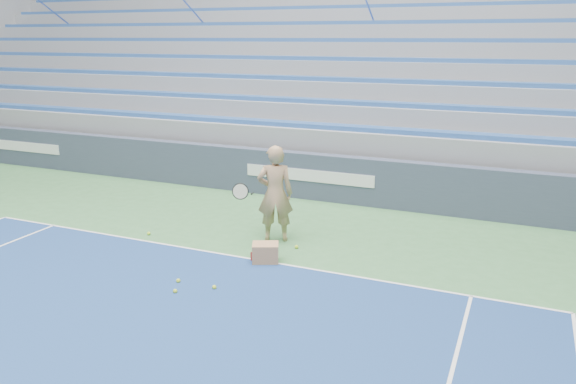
# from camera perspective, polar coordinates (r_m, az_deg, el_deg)

# --- Properties ---
(sponsor_barrier) EXTENTS (30.00, 0.32, 1.10)m
(sponsor_barrier) POSITION_cam_1_polar(r_m,az_deg,el_deg) (13.35, 2.33, 1.63)
(sponsor_barrier) COLOR #374054
(sponsor_barrier) RESTS_ON ground
(bleachers) EXTENTS (31.00, 9.15, 7.30)m
(bleachers) POSITION_cam_1_polar(r_m,az_deg,el_deg) (18.47, 8.86, 11.01)
(bleachers) COLOR gray
(bleachers) RESTS_ON ground
(tennis_player) EXTENTS (1.00, 0.95, 1.84)m
(tennis_player) POSITION_cam_1_polar(r_m,az_deg,el_deg) (10.48, -1.34, -0.17)
(tennis_player) COLOR tan
(tennis_player) RESTS_ON ground
(ball_box) EXTENTS (0.54, 0.49, 0.33)m
(ball_box) POSITION_cam_1_polar(r_m,az_deg,el_deg) (9.70, -2.31, -6.20)
(ball_box) COLOR #AC7C53
(ball_box) RESTS_ON ground
(tennis_ball_0) EXTENTS (0.07, 0.07, 0.07)m
(tennis_ball_0) POSITION_cam_1_polar(r_m,az_deg,el_deg) (8.79, -11.39, -9.85)
(tennis_ball_0) COLOR #CDE62F
(tennis_ball_0) RESTS_ON ground
(tennis_ball_1) EXTENTS (0.07, 0.07, 0.07)m
(tennis_ball_1) POSITION_cam_1_polar(r_m,az_deg,el_deg) (10.33, 0.87, -5.59)
(tennis_ball_1) COLOR #CDE62F
(tennis_ball_1) RESTS_ON ground
(tennis_ball_2) EXTENTS (0.07, 0.07, 0.07)m
(tennis_ball_2) POSITION_cam_1_polar(r_m,az_deg,el_deg) (9.13, -11.08, -8.84)
(tennis_ball_2) COLOR #CDE62F
(tennis_ball_2) RESTS_ON ground
(tennis_ball_3) EXTENTS (0.07, 0.07, 0.07)m
(tennis_ball_3) POSITION_cam_1_polar(r_m,az_deg,el_deg) (11.34, -13.97, -4.10)
(tennis_ball_3) COLOR #CDE62F
(tennis_ball_3) RESTS_ON ground
(tennis_ball_4) EXTENTS (0.07, 0.07, 0.07)m
(tennis_ball_4) POSITION_cam_1_polar(r_m,az_deg,el_deg) (8.82, -7.50, -9.57)
(tennis_ball_4) COLOR #CDE62F
(tennis_ball_4) RESTS_ON ground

